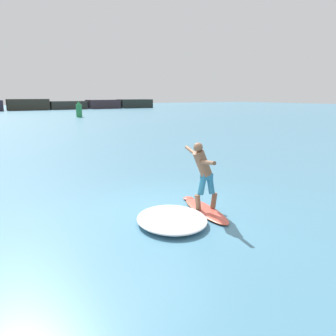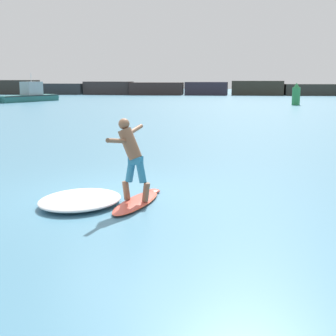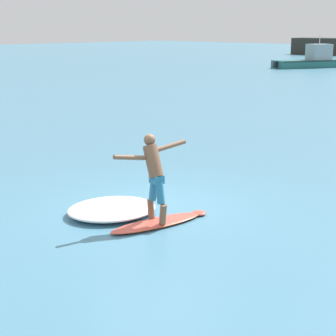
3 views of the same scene
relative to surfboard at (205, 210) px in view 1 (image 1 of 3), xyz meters
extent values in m
plane|color=teal|center=(-0.75, 0.72, -0.04)|extent=(200.00, 200.00, 0.00)
cube|color=#313027|center=(6.40, 62.72, 1.01)|extent=(7.71, 3.24, 2.11)
cube|color=#30322C|center=(14.01, 62.72, 0.78)|extent=(7.55, 3.39, 1.64)
cube|color=#342B31|center=(21.62, 62.72, 0.88)|extent=(6.73, 3.87, 1.85)
cube|color=#262D2A|center=(29.23, 62.72, 0.90)|extent=(7.56, 4.59, 1.90)
ellipsoid|color=#DB5242|center=(-0.01, -0.04, 0.00)|extent=(0.93, 2.11, 0.09)
ellipsoid|color=#DB5242|center=(0.20, 0.99, 0.00)|extent=(0.35, 0.34, 0.08)
ellipsoid|color=#DB5B2D|center=(-0.01, -0.04, 0.00)|extent=(0.94, 2.13, 0.04)
cone|color=black|center=(-0.17, -0.86, -0.11)|extent=(0.06, 0.06, 0.14)
cone|color=black|center=(0.00, -0.75, -0.11)|extent=(0.06, 0.06, 0.14)
cone|color=black|center=(-0.29, -0.69, -0.11)|extent=(0.06, 0.06, 0.14)
cylinder|color=brown|center=(-0.22, 0.01, 0.24)|extent=(0.20, 0.16, 0.40)
cylinder|color=teal|center=(-0.13, -0.01, 0.64)|extent=(0.25, 0.19, 0.44)
cylinder|color=brown|center=(0.21, -0.09, 0.24)|extent=(0.20, 0.16, 0.40)
cylinder|color=teal|center=(0.11, -0.06, 0.64)|extent=(0.25, 0.19, 0.44)
cube|color=teal|center=(-0.01, -0.04, 0.89)|extent=(0.30, 0.25, 0.16)
cylinder|color=brown|center=(-0.13, -0.01, 1.21)|extent=(0.55, 0.38, 0.69)
sphere|color=brown|center=(-0.25, 0.01, 1.61)|extent=(0.23, 0.23, 0.23)
cylinder|color=brown|center=(-0.31, -0.45, 1.33)|extent=(0.27, 0.67, 0.20)
cylinder|color=brown|center=(-0.11, 0.47, 1.45)|extent=(0.24, 0.67, 0.20)
cylinder|color=#288447|center=(8.46, 37.39, 0.78)|extent=(0.77, 0.77, 1.66)
cone|color=#288447|center=(8.46, 37.39, 1.83)|extent=(0.54, 0.54, 0.44)
ellipsoid|color=white|center=(-1.14, -0.22, 0.07)|extent=(2.10, 2.27, 0.23)
camera|label=1|loc=(-4.95, -6.12, 2.83)|focal=35.00mm
camera|label=2|loc=(1.79, -9.23, 2.53)|focal=50.00mm
camera|label=3|loc=(7.35, -7.34, 3.74)|focal=60.00mm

